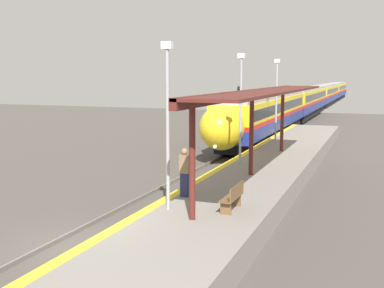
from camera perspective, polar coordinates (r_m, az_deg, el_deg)
ground_plane at (r=16.23m, az=-13.58°, el=-11.64°), size 120.00×120.00×0.00m
rail_left at (r=16.60m, az=-15.67°, el=-10.98°), size 0.08×90.00×0.15m
rail_right at (r=15.82m, az=-11.40°, el=-11.80°), size 0.08×90.00×0.15m
train at (r=75.02m, az=14.47°, el=5.41°), size 2.84×96.56×3.84m
platform_right at (r=14.41m, az=-1.48°, el=-11.97°), size 4.08×64.00×0.95m
platform_bench at (r=16.18m, az=4.92°, el=-6.24°), size 0.44×1.54×0.89m
person_waiting at (r=17.85m, az=-0.90°, el=-3.25°), size 0.36×0.24×1.82m
railway_signal at (r=41.28m, az=5.59°, el=4.37°), size 0.28×0.28×4.50m
lamppost_near at (r=15.82m, az=-2.91°, el=3.39°), size 0.36×0.20×5.56m
lamppost_mid at (r=24.29m, az=5.80°, el=5.01°), size 0.36×0.20×5.56m
lamppost_far at (r=33.04m, az=9.98°, el=5.75°), size 0.36×0.20×5.56m
station_canopy at (r=21.53m, az=8.63°, el=5.74°), size 2.02×17.76×3.86m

